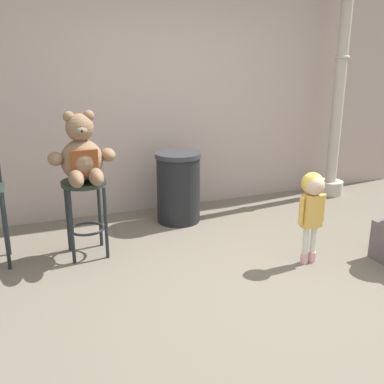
{
  "coord_description": "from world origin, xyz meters",
  "views": [
    {
      "loc": [
        -1.67,
        -2.84,
        1.8
      ],
      "look_at": [
        -0.24,
        0.76,
        0.61
      ],
      "focal_mm": 41.92,
      "sensor_mm": 36.0,
      "label": 1
    }
  ],
  "objects_px": {
    "trash_bin": "(178,187)",
    "lamppost": "(338,101)",
    "bar_stool_with_teddy": "(85,202)",
    "teddy_bear": "(82,156)",
    "child_walking": "(312,198)"
  },
  "relations": [
    {
      "from": "trash_bin",
      "to": "lamppost",
      "type": "xyz_separation_m",
      "value": [
        2.23,
        0.2,
        0.84
      ]
    },
    {
      "from": "bar_stool_with_teddy",
      "to": "lamppost",
      "type": "distance_m",
      "value": 3.48
    },
    {
      "from": "teddy_bear",
      "to": "trash_bin",
      "type": "distance_m",
      "value": 1.34
    },
    {
      "from": "bar_stool_with_teddy",
      "to": "trash_bin",
      "type": "relative_size",
      "value": 0.91
    },
    {
      "from": "lamppost",
      "to": "bar_stool_with_teddy",
      "type": "bearing_deg",
      "value": -167.78
    },
    {
      "from": "trash_bin",
      "to": "lamppost",
      "type": "distance_m",
      "value": 2.39
    },
    {
      "from": "bar_stool_with_teddy",
      "to": "trash_bin",
      "type": "xyz_separation_m",
      "value": [
        1.09,
        0.52,
        -0.12
      ]
    },
    {
      "from": "teddy_bear",
      "to": "trash_bin",
      "type": "relative_size",
      "value": 0.8
    },
    {
      "from": "child_walking",
      "to": "teddy_bear",
      "type": "bearing_deg",
      "value": -78.31
    },
    {
      "from": "teddy_bear",
      "to": "trash_bin",
      "type": "height_order",
      "value": "teddy_bear"
    },
    {
      "from": "bar_stool_with_teddy",
      "to": "child_walking",
      "type": "relative_size",
      "value": 0.86
    },
    {
      "from": "teddy_bear",
      "to": "child_walking",
      "type": "bearing_deg",
      "value": -25.81
    },
    {
      "from": "child_walking",
      "to": "trash_bin",
      "type": "xyz_separation_m",
      "value": [
        -0.72,
        1.42,
        -0.21
      ]
    },
    {
      "from": "bar_stool_with_teddy",
      "to": "child_walking",
      "type": "height_order",
      "value": "child_walking"
    },
    {
      "from": "teddy_bear",
      "to": "child_walking",
      "type": "distance_m",
      "value": 2.04
    }
  ]
}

